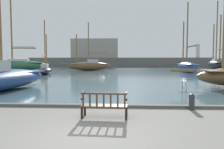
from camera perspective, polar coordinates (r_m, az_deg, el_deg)
ground_plane at (r=5.89m, az=-6.65°, el=-16.50°), size 160.00×160.00×0.00m
harbor_water at (r=49.49m, az=1.85°, el=1.55°), size 100.00×80.00×0.08m
quay_edge_kerb at (r=9.55m, az=-2.77°, el=-8.14°), size 40.00×0.30×0.12m
park_bench at (r=7.73m, az=-1.98°, el=-7.90°), size 1.62×0.60×0.92m
sailboat_far_starboard at (r=42.97m, az=-24.19°, el=2.51°), size 11.59×4.44×14.05m
sailboat_centre_channel at (r=38.47m, az=18.98°, el=2.15°), size 2.39×9.14×11.43m
sailboat_far_port at (r=31.50m, az=-17.05°, el=1.25°), size 2.58×5.50×7.40m
sailboat_outer_starboard at (r=50.28m, az=25.56°, el=2.63°), size 4.15×10.22×14.04m
sailboat_mid_starboard at (r=40.91m, az=-5.81°, el=2.38°), size 9.22×3.39×8.87m
mooring_bollard at (r=9.54m, az=20.12°, el=-6.47°), size 0.25×0.25×0.67m
far_breakwater at (r=58.61m, az=0.26°, el=4.26°), size 48.84×2.40×7.66m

